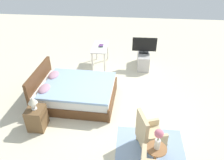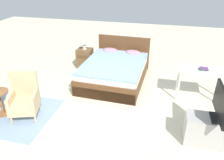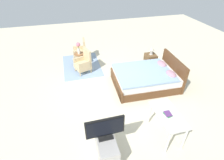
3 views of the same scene
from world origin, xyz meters
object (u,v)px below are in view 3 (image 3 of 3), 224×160
(armchair_by_window_left, at_px, (81,52))
(flower_vase, at_px, (78,47))
(bed, at_px, (146,78))
(side_table, at_px, (80,58))
(armchair_by_window_right, at_px, (84,63))
(tv_flatscreen, at_px, (105,128))
(book_stack, at_px, (168,114))
(table_lamp, at_px, (152,49))
(tv_stand, at_px, (106,145))
(vanity_desk, at_px, (168,117))
(nightstand, at_px, (150,61))

(armchair_by_window_left, bearing_deg, flower_vase, -12.14)
(bed, xyz_separation_m, side_table, (-1.96, -2.09, 0.05))
(armchair_by_window_left, height_order, armchair_by_window_right, same)
(tv_flatscreen, xyz_separation_m, book_stack, (-0.07, 1.49, -0.05))
(table_lamp, xyz_separation_m, tv_flatscreen, (3.30, -2.63, 0.03))
(tv_stand, bearing_deg, side_table, -178.27)
(tv_stand, bearing_deg, vanity_desk, 93.33)
(side_table, xyz_separation_m, book_stack, (4.09, 1.62, 0.43))
(table_lamp, height_order, tv_flatscreen, tv_flatscreen)
(flower_vase, height_order, nightstand, flower_vase)
(flower_vase, distance_m, vanity_desk, 4.40)
(armchair_by_window_left, xyz_separation_m, book_stack, (4.61, 1.51, 0.39))
(flower_vase, height_order, tv_stand, flower_vase)
(flower_vase, bearing_deg, tv_flatscreen, 1.73)
(flower_vase, xyz_separation_m, nightstand, (0.86, 2.75, -0.56))
(nightstand, bearing_deg, table_lamp, 90.00)
(bed, xyz_separation_m, armchair_by_window_left, (-2.48, -1.98, 0.08))
(side_table, bearing_deg, nightstand, 72.72)
(armchair_by_window_right, bearing_deg, book_stack, 22.87)
(flower_vase, distance_m, nightstand, 2.93)
(nightstand, xyz_separation_m, book_stack, (3.23, -1.13, 0.49))
(table_lamp, bearing_deg, tv_flatscreen, -38.48)
(armchair_by_window_left, distance_m, tv_stand, 4.68)
(armchair_by_window_left, distance_m, tv_flatscreen, 4.70)
(bed, bearing_deg, tv_flatscreen, -41.87)
(armchair_by_window_left, distance_m, nightstand, 2.98)
(flower_vase, distance_m, book_stack, 4.40)
(bed, distance_m, flower_vase, 2.92)
(vanity_desk, bearing_deg, armchair_by_window_left, -161.39)
(armchair_by_window_right, distance_m, table_lamp, 2.70)
(armchair_by_window_left, bearing_deg, side_table, -12.14)
(armchair_by_window_left, height_order, table_lamp, armchair_by_window_left)
(bed, height_order, nightstand, bed)
(vanity_desk, bearing_deg, tv_flatscreen, -86.59)
(armchair_by_window_right, bearing_deg, vanity_desk, 23.48)
(table_lamp, bearing_deg, nightstand, -90.00)
(tv_stand, xyz_separation_m, book_stack, (-0.07, 1.49, 0.51))
(book_stack, bearing_deg, bed, 167.44)
(armchair_by_window_left, relative_size, vanity_desk, 0.88)
(side_table, bearing_deg, bed, 46.83)
(table_lamp, bearing_deg, vanity_desk, -18.82)
(bed, xyz_separation_m, nightstand, (-1.11, 0.66, -0.01))
(armchair_by_window_right, height_order, nightstand, armchair_by_window_right)
(nightstand, bearing_deg, bed, -30.68)
(tv_flatscreen, relative_size, book_stack, 3.87)
(flower_vase, bearing_deg, nightstand, 72.72)
(nightstand, height_order, book_stack, book_stack)
(armchair_by_window_right, height_order, book_stack, armchair_by_window_right)
(side_table, bearing_deg, flower_vase, 90.00)
(tv_flatscreen, xyz_separation_m, vanity_desk, (-0.09, 1.53, -0.19))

